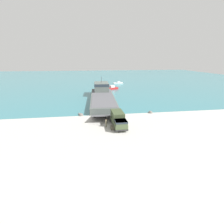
% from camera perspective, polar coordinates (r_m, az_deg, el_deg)
% --- Properties ---
extents(ground_plane, '(240.00, 240.00, 0.00)m').
position_cam_1_polar(ground_plane, '(40.26, 2.66, -3.87)').
color(ground_plane, '#B7B5AD').
extents(water_surface, '(240.00, 180.00, 0.01)m').
position_cam_1_polar(water_surface, '(135.06, -5.34, 10.90)').
color(water_surface, teal).
rests_on(water_surface, ground_plane).
extents(landing_craft, '(9.71, 38.03, 7.56)m').
position_cam_1_polar(landing_craft, '(64.02, -3.22, 5.72)').
color(landing_craft, '#56605B').
rests_on(landing_craft, ground_plane).
extents(military_truck, '(2.64, 7.57, 3.04)m').
position_cam_1_polar(military_truck, '(38.44, 2.10, -2.43)').
color(military_truck, '#475638').
rests_on(military_truck, ground_plane).
extents(soldier_on_ramp, '(0.48, 0.49, 1.76)m').
position_cam_1_polar(soldier_on_ramp, '(38.10, -1.96, -3.46)').
color(soldier_on_ramp, '#6B664C').
rests_on(soldier_on_ramp, ground_plane).
extents(moored_boat_a, '(7.22, 5.31, 1.97)m').
position_cam_1_polar(moored_boat_a, '(85.14, -0.22, 7.80)').
color(moored_boat_a, '#B22323').
rests_on(moored_boat_a, ground_plane).
extents(moored_boat_b, '(5.52, 2.32, 1.49)m').
position_cam_1_polar(moored_boat_b, '(104.77, 2.08, 9.45)').
color(moored_boat_b, white).
rests_on(moored_boat_b, ground_plane).
extents(cargo_crate, '(0.85, 1.02, 0.85)m').
position_cam_1_polar(cargo_crate, '(36.98, 0.24, -5.10)').
color(cargo_crate, '#4C4738').
rests_on(cargo_crate, ground_plane).
extents(shoreline_rock_a, '(1.17, 1.17, 1.17)m').
position_cam_1_polar(shoreline_rock_a, '(49.32, 12.39, -0.28)').
color(shoreline_rock_a, '#66605B').
rests_on(shoreline_rock_a, ground_plane).
extents(shoreline_rock_b, '(1.25, 1.25, 1.25)m').
position_cam_1_polar(shoreline_rock_b, '(46.67, -10.06, -1.14)').
color(shoreline_rock_b, '#66605B').
rests_on(shoreline_rock_b, ground_plane).
extents(shoreline_rock_c, '(0.80, 0.80, 0.80)m').
position_cam_1_polar(shoreline_rock_c, '(47.81, -10.55, -0.73)').
color(shoreline_rock_c, gray).
rests_on(shoreline_rock_c, ground_plane).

